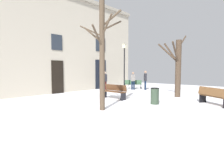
% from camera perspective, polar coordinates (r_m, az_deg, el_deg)
% --- Properties ---
extents(ground_plane, '(29.31, 29.31, 0.00)m').
position_cam_1_polar(ground_plane, '(10.85, 5.53, -5.64)').
color(ground_plane, white).
extents(building_facade, '(18.32, 0.60, 8.10)m').
position_cam_1_polar(building_facade, '(16.02, -15.94, 12.17)').
color(building_facade, '#BCB29E').
rests_on(building_facade, ground).
extents(tree_right_of_center, '(2.46, 1.55, 4.24)m').
position_cam_1_polar(tree_right_of_center, '(13.86, 18.70, 4.94)').
color(tree_right_of_center, '#423326').
rests_on(tree_right_of_center, ground).
extents(tree_foreground, '(1.86, 2.23, 4.99)m').
position_cam_1_polar(tree_foreground, '(8.92, -2.95, 9.49)').
color(tree_foreground, '#4C3D2D').
rests_on(tree_foreground, ground).
extents(streetlamp, '(0.30, 0.30, 4.13)m').
position_cam_1_polar(streetlamp, '(16.85, 3.66, 6.51)').
color(streetlamp, black).
rests_on(streetlamp, ground).
extents(litter_bin, '(0.47, 0.47, 0.88)m').
position_cam_1_polar(litter_bin, '(10.70, 12.46, -3.45)').
color(litter_bin, '#2D3D2D').
rests_on(litter_bin, ground).
extents(bench_near_lamp, '(1.29, 1.68, 0.84)m').
position_cam_1_polar(bench_near_lamp, '(18.96, 6.11, -0.01)').
color(bench_near_lamp, '#2D4C33').
rests_on(bench_near_lamp, ground).
extents(bench_by_litter_bin, '(1.44, 1.76, 0.94)m').
position_cam_1_polar(bench_by_litter_bin, '(11.45, 27.57, -3.12)').
color(bench_by_litter_bin, brown).
rests_on(bench_by_litter_bin, ground).
extents(bench_far_corner, '(0.59, 1.82, 0.90)m').
position_cam_1_polar(bench_far_corner, '(12.29, 0.57, -2.20)').
color(bench_far_corner, '#51331E').
rests_on(bench_far_corner, ground).
extents(person_near_bench, '(0.44, 0.40, 1.69)m').
position_cam_1_polar(person_near_bench, '(16.84, -2.14, 1.16)').
color(person_near_bench, '#350F0F').
rests_on(person_near_bench, ground).
extents(person_by_shop_door, '(0.43, 0.41, 1.74)m').
position_cam_1_polar(person_by_shop_door, '(17.91, 9.78, 1.40)').
color(person_by_shop_door, black).
rests_on(person_by_shop_door, ground).
extents(person_strolling, '(0.39, 0.44, 1.63)m').
position_cam_1_polar(person_strolling, '(18.02, 6.20, 1.23)').
color(person_strolling, black).
rests_on(person_strolling, ground).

